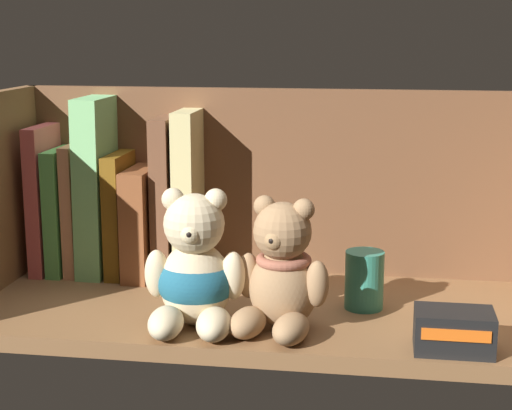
{
  "coord_description": "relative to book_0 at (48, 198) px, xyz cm",
  "views": [
    {
      "loc": [
        13.03,
        -95.67,
        36.02
      ],
      "look_at": [
        -1.95,
        0.0,
        14.73
      ],
      "focal_mm": 57.73,
      "sensor_mm": 36.0,
      "label": 1
    }
  ],
  "objects": [
    {
      "name": "book_7",
      "position": [
        20.4,
        0.0,
        1.18
      ],
      "size": [
        2.8,
        9.25,
        22.84
      ],
      "primitive_type": "cube",
      "color": "#CFC382",
      "rests_on": "shelf_board"
    },
    {
      "name": "book_2",
      "position": [
        4.63,
        0.0,
        -1.21
      ],
      "size": [
        1.62,
        10.59,
        18.07
      ],
      "primitive_type": "cube",
      "color": "tan",
      "rests_on": "shelf_board"
    },
    {
      "name": "book_5",
      "position": [
        14.03,
        0.0,
        -2.73
      ],
      "size": [
        3.42,
        13.23,
        15.03
      ],
      "primitive_type": "cube",
      "color": "brown",
      "rests_on": "shelf_board"
    },
    {
      "name": "pillar_candle",
      "position": [
        44.58,
        -10.26,
        -6.66
      ],
      "size": [
        4.73,
        4.73,
        7.16
      ],
      "primitive_type": "cylinder",
      "color": "#2D7A66",
      "rests_on": "shelf_board"
    },
    {
      "name": "shelf_board",
      "position": [
        33.33,
        -11.35,
        -11.24
      ],
      "size": [
        71.66,
        29.18,
        2.0
      ],
      "primitive_type": "cube",
      "color": "brown",
      "rests_on": "ground"
    },
    {
      "name": "book_4",
      "position": [
        10.85,
        0.0,
        -1.78
      ],
      "size": [
        2.18,
        11.46,
        16.93
      ],
      "primitive_type": "cube",
      "color": "brown",
      "rests_on": "shelf_board"
    },
    {
      "name": "book_1",
      "position": [
        2.41,
        0.0,
        -1.55
      ],
      "size": [
        2.05,
        11.3,
        17.38
      ],
      "primitive_type": "cube",
      "color": "#57A956",
      "rests_on": "shelf_board"
    },
    {
      "name": "small_product_box",
      "position": [
        54.38,
        -22.46,
        -8.01
      ],
      "size": [
        8.31,
        5.58,
        4.46
      ],
      "color": "black",
      "rests_on": "shelf_board"
    },
    {
      "name": "shelf_back_panel",
      "position": [
        33.33,
        3.84,
        1.54
      ],
      "size": [
        74.06,
        1.2,
        27.57
      ],
      "primitive_type": "cube",
      "color": "brown",
      "rests_on": "ground"
    },
    {
      "name": "book_3",
      "position": [
        7.6,
        0.0,
        2.0
      ],
      "size": [
        3.86,
        11.64,
        24.53
      ],
      "primitive_type": "cube",
      "rotation": [
        0.0,
        0.01,
        0.0
      ],
      "color": "#7DC57B",
      "rests_on": "shelf_board"
    },
    {
      "name": "teddy_bear_larger",
      "position": [
        25.56,
        -19.36,
        -3.93
      ],
      "size": [
        11.78,
        12.36,
        16.06
      ],
      "color": "beige",
      "rests_on": "shelf_board"
    },
    {
      "name": "book_0",
      "position": [
        0.0,
        0.0,
        0.0
      ],
      "size": [
        2.01,
        11.38,
        20.49
      ],
      "primitive_type": "cube",
      "color": "#C65656",
      "rests_on": "shelf_board"
    },
    {
      "name": "teddy_bear_smaller",
      "position": [
        35.44,
        -18.92,
        -3.73
      ],
      "size": [
        11.62,
        11.94,
        15.27
      ],
      "color": "#93704C",
      "rests_on": "shelf_board"
    },
    {
      "name": "book_6",
      "position": [
        17.37,
        0.0,
        0.72
      ],
      "size": [
        2.49,
        10.15,
        21.93
      ],
      "primitive_type": "cube",
      "color": "brown",
      "rests_on": "shelf_board"
    }
  ]
}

